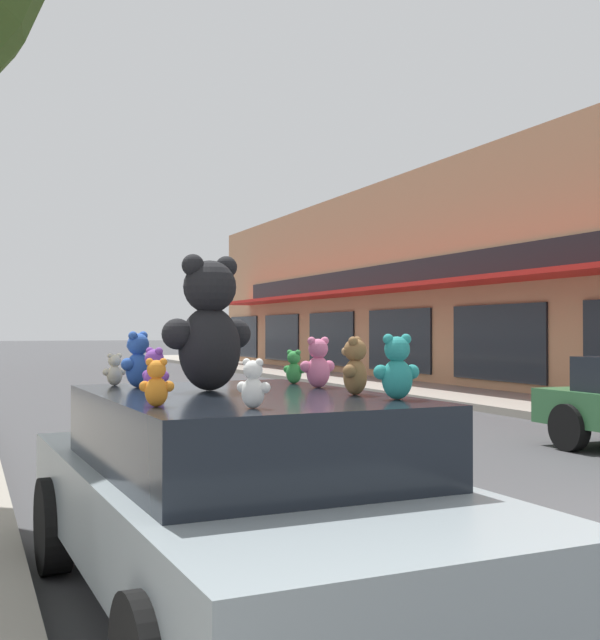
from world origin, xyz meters
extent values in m
cube|color=red|center=(6.88, 15.29, 3.00)|extent=(1.54, 34.69, 0.12)
cube|color=black|center=(7.60, 15.29, 3.55)|extent=(0.08, 33.03, 0.70)
cube|color=black|center=(7.61, 12.71, 1.40)|extent=(0.06, 3.92, 2.00)
cube|color=black|center=(7.61, 17.87, 1.40)|extent=(0.06, 3.92, 2.00)
cube|color=black|center=(7.61, 23.04, 1.40)|extent=(0.06, 3.92, 2.00)
cube|color=black|center=(7.61, 28.20, 1.40)|extent=(0.06, 3.92, 2.00)
cube|color=black|center=(7.61, 33.36, 1.40)|extent=(0.06, 3.92, 2.00)
cube|color=#8C999E|center=(-3.66, 0.01, 0.62)|extent=(2.02, 4.47, 0.55)
cube|color=black|center=(-3.66, 0.01, 1.12)|extent=(1.72, 2.48, 0.45)
cylinder|color=black|center=(-4.62, 1.34, 0.34)|extent=(0.23, 0.68, 0.68)
cylinder|color=black|center=(-2.81, 1.41, 0.34)|extent=(0.23, 0.68, 0.68)
cylinder|color=black|center=(-2.71, -1.32, 0.34)|extent=(0.23, 0.68, 0.68)
ellipsoid|color=black|center=(-3.77, 0.32, 1.61)|extent=(0.48, 0.44, 0.53)
sphere|color=black|center=(-3.77, 0.32, 2.00)|extent=(0.41, 0.41, 0.34)
sphere|color=black|center=(-3.65, 0.35, 2.14)|extent=(0.17, 0.17, 0.14)
sphere|color=black|center=(-3.88, 0.29, 2.14)|extent=(0.17, 0.17, 0.14)
sphere|color=#3A3A3D|center=(-3.80, 0.46, 1.98)|extent=(0.16, 0.16, 0.13)
sphere|color=black|center=(-3.56, 0.41, 1.70)|extent=(0.24, 0.24, 0.20)
sphere|color=black|center=(-3.98, 0.30, 1.70)|extent=(0.24, 0.24, 0.20)
ellipsoid|color=purple|center=(-4.19, 0.03, 1.43)|extent=(0.17, 0.17, 0.18)
sphere|color=purple|center=(-4.19, 0.03, 1.56)|extent=(0.15, 0.15, 0.11)
sphere|color=purple|center=(-4.17, -0.01, 1.61)|extent=(0.06, 0.06, 0.05)
sphere|color=purple|center=(-4.21, 0.07, 1.61)|extent=(0.06, 0.06, 0.05)
sphere|color=#BA67ED|center=(-4.14, 0.05, 1.55)|extent=(0.06, 0.06, 0.04)
sphere|color=purple|center=(-4.14, -0.03, 1.46)|extent=(0.09, 0.09, 0.06)
sphere|color=purple|center=(-4.21, 0.10, 1.46)|extent=(0.09, 0.09, 0.06)
ellipsoid|color=green|center=(-3.03, 0.72, 1.42)|extent=(0.15, 0.15, 0.15)
sphere|color=green|center=(-3.03, 0.72, 1.53)|extent=(0.13, 0.13, 0.10)
sphere|color=green|center=(-3.01, 0.69, 1.57)|extent=(0.06, 0.06, 0.04)
sphere|color=green|center=(-3.05, 0.74, 1.57)|extent=(0.06, 0.06, 0.04)
sphere|color=#5ADA6D|center=(-2.99, 0.74, 1.52)|extent=(0.05, 0.05, 0.04)
sphere|color=green|center=(-2.98, 0.67, 1.45)|extent=(0.08, 0.08, 0.06)
sphere|color=green|center=(-3.06, 0.77, 1.45)|extent=(0.08, 0.08, 0.06)
ellipsoid|color=pink|center=(-3.03, 0.29, 1.45)|extent=(0.16, 0.14, 0.21)
sphere|color=pink|center=(-3.03, 0.29, 1.60)|extent=(0.14, 0.14, 0.13)
sphere|color=pink|center=(-2.98, 0.29, 1.66)|extent=(0.06, 0.06, 0.06)
sphere|color=pink|center=(-3.07, 0.29, 1.66)|extent=(0.06, 0.06, 0.06)
sphere|color=#FFA3DA|center=(-3.03, 0.34, 1.60)|extent=(0.05, 0.05, 0.05)
sphere|color=pink|center=(-2.94, 0.30, 1.49)|extent=(0.08, 0.08, 0.08)
sphere|color=pink|center=(-3.11, 0.30, 1.49)|extent=(0.08, 0.08, 0.08)
ellipsoid|color=olive|center=(-3.06, -0.34, 1.45)|extent=(0.21, 0.22, 0.22)
sphere|color=olive|center=(-3.06, -0.34, 1.61)|extent=(0.19, 0.19, 0.14)
sphere|color=olive|center=(-3.03, -0.30, 1.66)|extent=(0.08, 0.08, 0.06)
sphere|color=olive|center=(-3.10, -0.38, 1.66)|extent=(0.08, 0.08, 0.06)
sphere|color=tan|center=(-3.11, -0.30, 1.60)|extent=(0.07, 0.07, 0.05)
sphere|color=olive|center=(-3.02, -0.27, 1.49)|extent=(0.11, 0.11, 0.08)
sphere|color=olive|center=(-3.13, -0.40, 1.49)|extent=(0.11, 0.11, 0.08)
ellipsoid|color=teal|center=(-2.99, -0.72, 1.46)|extent=(0.20, 0.18, 0.23)
sphere|color=teal|center=(-2.99, -0.72, 1.62)|extent=(0.17, 0.17, 0.14)
sphere|color=teal|center=(-2.94, -0.73, 1.68)|extent=(0.07, 0.07, 0.06)
sphere|color=teal|center=(-3.04, -0.71, 1.68)|extent=(0.07, 0.07, 0.06)
sphere|color=#47CDC6|center=(-2.98, -0.66, 1.61)|extent=(0.06, 0.06, 0.05)
sphere|color=teal|center=(-2.90, -0.72, 1.50)|extent=(0.10, 0.10, 0.08)
sphere|color=teal|center=(-3.08, -0.69, 1.50)|extent=(0.10, 0.10, 0.08)
ellipsoid|color=blue|center=(-4.13, 0.79, 1.46)|extent=(0.24, 0.23, 0.23)
sphere|color=blue|center=(-4.13, 0.79, 1.63)|extent=(0.21, 0.21, 0.15)
sphere|color=blue|center=(-4.09, 0.83, 1.69)|extent=(0.09, 0.09, 0.06)
sphere|color=blue|center=(-4.17, 0.76, 1.69)|extent=(0.09, 0.09, 0.06)
sphere|color=#548DFF|center=(-4.17, 0.84, 1.62)|extent=(0.08, 0.08, 0.06)
sphere|color=blue|center=(-4.07, 0.86, 1.50)|extent=(0.12, 0.12, 0.09)
sphere|color=blue|center=(-4.21, 0.74, 1.50)|extent=(0.12, 0.12, 0.09)
ellipsoid|color=beige|center=(-4.25, 1.02, 1.41)|extent=(0.12, 0.10, 0.14)
sphere|color=beige|center=(-4.25, 1.02, 1.52)|extent=(0.10, 0.10, 0.09)
sphere|color=beige|center=(-4.22, 1.03, 1.55)|extent=(0.04, 0.04, 0.04)
sphere|color=beige|center=(-4.28, 1.02, 1.55)|extent=(0.04, 0.04, 0.04)
sphere|color=white|center=(-4.25, 1.06, 1.51)|extent=(0.04, 0.04, 0.03)
sphere|color=beige|center=(-4.19, 1.04, 1.44)|extent=(0.06, 0.06, 0.05)
sphere|color=beige|center=(-4.30, 1.03, 1.44)|extent=(0.06, 0.06, 0.05)
ellipsoid|color=white|center=(-3.90, -0.88, 1.42)|extent=(0.15, 0.15, 0.15)
sphere|color=white|center=(-3.90, -0.88, 1.53)|extent=(0.14, 0.14, 0.10)
sphere|color=white|center=(-3.87, -0.90, 1.57)|extent=(0.06, 0.06, 0.04)
sphere|color=white|center=(-3.92, -0.86, 1.57)|extent=(0.06, 0.06, 0.04)
sphere|color=white|center=(-3.87, -0.85, 1.53)|extent=(0.05, 0.05, 0.04)
sphere|color=white|center=(-3.85, -0.92, 1.45)|extent=(0.08, 0.08, 0.06)
sphere|color=white|center=(-3.93, -0.83, 1.45)|extent=(0.08, 0.08, 0.06)
ellipsoid|color=orange|center=(-4.32, -0.62, 1.42)|extent=(0.14, 0.14, 0.15)
sphere|color=orange|center=(-4.32, -0.62, 1.53)|extent=(0.13, 0.13, 0.10)
sphere|color=orange|center=(-4.29, -0.63, 1.57)|extent=(0.05, 0.05, 0.04)
sphere|color=orange|center=(-4.35, -0.61, 1.57)|extent=(0.05, 0.05, 0.04)
sphere|color=#FFBA41|center=(-4.30, -0.58, 1.52)|extent=(0.05, 0.05, 0.04)
sphere|color=orange|center=(-4.26, -0.63, 1.45)|extent=(0.07, 0.07, 0.06)
sphere|color=orange|center=(-4.37, -0.59, 1.45)|extent=(0.07, 0.07, 0.06)
cylinder|color=black|center=(2.75, 4.46, 0.34)|extent=(0.20, 0.68, 0.68)
camera|label=1|loc=(-5.20, -4.61, 1.73)|focal=45.00mm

